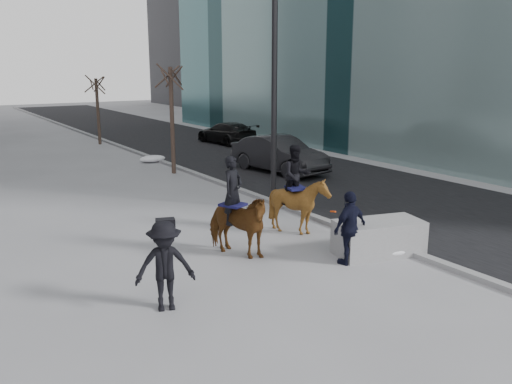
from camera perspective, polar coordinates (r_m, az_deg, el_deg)
ground at (r=12.91m, az=2.91°, el=-7.52°), size 120.00×120.00×0.00m
road at (r=24.71m, az=2.59°, el=2.56°), size 8.00×90.00×0.01m
curb at (r=22.66m, az=-5.69°, el=1.67°), size 0.25×90.00×0.12m
planter at (r=13.73m, az=12.79°, el=-4.69°), size 2.31×1.55×0.85m
car_near at (r=23.65m, az=2.41°, el=4.00°), size 2.30×4.95×1.57m
car_far at (r=32.44m, az=-3.13°, el=6.24°), size 2.23×4.58×1.28m
tree_near at (r=23.40m, az=-8.85°, el=7.99°), size 1.20×1.20×5.00m
tree_far at (r=33.25m, az=-16.32°, el=8.47°), size 1.20×1.20×4.25m
mounted_left at (r=13.16m, az=-2.15°, el=-2.92°), size 1.56×2.09×2.46m
mounted_right at (r=14.93m, az=4.48°, el=-0.70°), size 1.63×1.75×2.47m
feeder at (r=12.82m, az=9.85°, el=-3.73°), size 1.08×0.92×1.75m
camera_crew at (r=10.43m, az=-9.57°, el=-7.64°), size 1.28×0.97×1.75m
lamppost at (r=16.91m, az=2.20°, el=14.65°), size 0.25×1.56×9.09m
snow_piles at (r=19.70m, az=-2.13°, el=0.28°), size 1.28×16.37×0.33m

